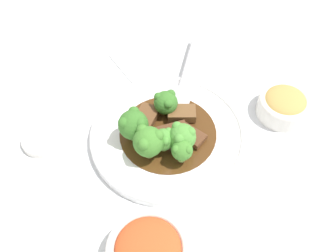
% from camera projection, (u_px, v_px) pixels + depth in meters
% --- Properties ---
extents(ground_plane, '(4.00, 4.00, 0.00)m').
position_uv_depth(ground_plane, '(168.00, 138.00, 0.68)').
color(ground_plane, silver).
extents(main_plate, '(0.27, 0.27, 0.02)m').
position_uv_depth(main_plate, '(168.00, 134.00, 0.68)').
color(main_plate, white).
rests_on(main_plate, ground_plane).
extents(beef_strip_0, '(0.06, 0.06, 0.02)m').
position_uv_depth(beef_strip_0, '(182.00, 113.00, 0.68)').
color(beef_strip_0, brown).
rests_on(beef_strip_0, main_plate).
extents(beef_strip_1, '(0.06, 0.05, 0.01)m').
position_uv_depth(beef_strip_1, '(173.00, 131.00, 0.66)').
color(beef_strip_1, '#56331E').
rests_on(beef_strip_1, main_plate).
extents(beef_strip_2, '(0.03, 0.05, 0.01)m').
position_uv_depth(beef_strip_2, '(190.00, 135.00, 0.66)').
color(beef_strip_2, '#56331E').
rests_on(beef_strip_2, main_plate).
extents(beef_strip_3, '(0.06, 0.05, 0.01)m').
position_uv_depth(beef_strip_3, '(146.00, 118.00, 0.68)').
color(beef_strip_3, brown).
rests_on(beef_strip_3, main_plate).
extents(broccoli_floret_0, '(0.04, 0.04, 0.04)m').
position_uv_depth(broccoli_floret_0, '(164.00, 139.00, 0.63)').
color(broccoli_floret_0, '#7FA84C').
rests_on(broccoli_floret_0, main_plate).
extents(broccoli_floret_1, '(0.05, 0.05, 0.06)m').
position_uv_depth(broccoli_floret_1, '(133.00, 124.00, 0.63)').
color(broccoli_floret_1, '#7FA84C').
rests_on(broccoli_floret_1, main_plate).
extents(broccoli_floret_2, '(0.05, 0.05, 0.06)m').
position_uv_depth(broccoli_floret_2, '(148.00, 141.00, 0.61)').
color(broccoli_floret_2, '#7FA84C').
rests_on(broccoli_floret_2, main_plate).
extents(broccoli_floret_3, '(0.04, 0.04, 0.04)m').
position_uv_depth(broccoli_floret_3, '(166.00, 102.00, 0.68)').
color(broccoli_floret_3, '#8EB756').
rests_on(broccoli_floret_3, main_plate).
extents(broccoli_floret_4, '(0.03, 0.03, 0.05)m').
position_uv_depth(broccoli_floret_4, '(182.00, 150.00, 0.61)').
color(broccoli_floret_4, '#7FA84C').
rests_on(broccoli_floret_4, main_plate).
extents(broccoli_floret_5, '(0.04, 0.04, 0.05)m').
position_uv_depth(broccoli_floret_5, '(182.00, 137.00, 0.62)').
color(broccoli_floret_5, '#8EB756').
rests_on(broccoli_floret_5, main_plate).
extents(serving_spoon, '(0.20, 0.14, 0.01)m').
position_uv_depth(serving_spoon, '(178.00, 94.00, 0.71)').
color(serving_spoon, '#B7B7BC').
rests_on(serving_spoon, main_plate).
extents(side_bowl_kimchi, '(0.11, 0.11, 0.05)m').
position_uv_depth(side_bowl_kimchi, '(148.00, 252.00, 0.53)').
color(side_bowl_kimchi, white).
rests_on(side_bowl_kimchi, ground_plane).
extents(side_bowl_appetizer, '(0.09, 0.09, 0.05)m').
position_uv_depth(side_bowl_appetizer, '(284.00, 104.00, 0.70)').
color(side_bowl_appetizer, white).
rests_on(side_bowl_appetizer, ground_plane).
extents(sauce_dish, '(0.07, 0.07, 0.01)m').
position_uv_depth(sauce_dish, '(42.00, 139.00, 0.67)').
color(sauce_dish, white).
rests_on(sauce_dish, ground_plane).
extents(paper_napkin, '(0.12, 0.12, 0.01)m').
position_uv_depth(paper_napkin, '(142.00, 60.00, 0.80)').
color(paper_napkin, white).
rests_on(paper_napkin, ground_plane).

